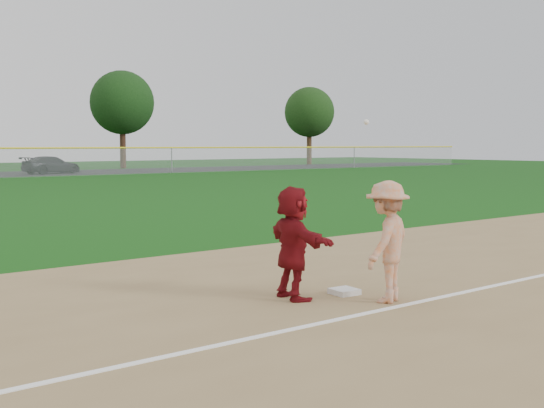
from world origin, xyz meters
TOP-DOWN VIEW (x-y plane):
  - ground at (0.00, 0.00)m, footprint 160.00×160.00m
  - foul_line at (0.00, -0.80)m, footprint 60.00×0.10m
  - first_base at (0.37, 0.23)m, footprint 0.39×0.39m
  - base_runner at (-0.42, 0.47)m, footprint 0.73×1.57m
  - car_right at (12.19, 44.81)m, footprint 4.89×2.88m
  - first_base_play at (0.51, -0.48)m, footprint 1.27×1.02m
  - tree_3 at (22.00, 52.80)m, footprint 6.00×6.00m
  - tree_4 at (44.00, 51.20)m, footprint 5.60×5.60m

SIDE VIEW (x-z plane):
  - ground at x=0.00m, z-range 0.00..0.00m
  - foul_line at x=0.00m, z-range 0.02..0.03m
  - first_base at x=0.37m, z-range 0.02..0.10m
  - car_right at x=12.19m, z-range 0.01..1.34m
  - base_runner at x=-0.42m, z-range 0.02..1.65m
  - first_base_play at x=0.51m, z-range -0.41..2.16m
  - tree_4 at x=44.00m, z-range 1.51..10.18m
  - tree_3 at x=22.00m, z-range 1.57..10.76m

